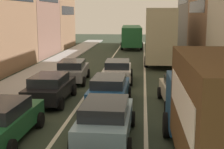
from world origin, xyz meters
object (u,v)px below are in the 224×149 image
object	(u,v)px
removalist_box_truck	(221,111)
bus_far_queue_secondary	(132,35)
wagon_left_lane_second	(2,120)
sedan_right_lane_behind_truck	(182,91)
sedan_centre_lane_second	(106,119)
coupe_centre_lane_fourth	(118,70)
sedan_left_lane_fourth	(72,70)
sedan_left_lane_third	(50,87)
hatchback_centre_lane_third	(109,89)
bus_mid_queue_primary	(161,33)

from	to	relation	value
removalist_box_truck	bus_far_queue_secondary	bearing A→B (deg)	5.74
wagon_left_lane_second	sedan_right_lane_behind_truck	world-z (taller)	same
sedan_centre_lane_second	coupe_centre_lane_fourth	world-z (taller)	same
removalist_box_truck	sedan_left_lane_fourth	world-z (taller)	removalist_box_truck
sedan_left_lane_third	sedan_right_lane_behind_truck	world-z (taller)	same
sedan_right_lane_behind_truck	bus_far_queue_secondary	world-z (taller)	bus_far_queue_secondary
hatchback_centre_lane_third	bus_far_queue_secondary	size ratio (longest dim) A/B	0.41
bus_mid_queue_primary	bus_far_queue_secondary	bearing A→B (deg)	16.37
sedan_centre_lane_second	hatchback_centre_lane_third	distance (m)	4.74
sedan_centre_lane_second	bus_far_queue_secondary	bearing A→B (deg)	1.25
removalist_box_truck	sedan_centre_lane_second	xyz separation A→B (m)	(-3.50, 2.54, -1.18)
coupe_centre_lane_fourth	sedan_left_lane_fourth	distance (m)	3.10
removalist_box_truck	bus_far_queue_secondary	distance (m)	36.27
hatchback_centre_lane_third	sedan_left_lane_fourth	bearing A→B (deg)	30.71
removalist_box_truck	bus_mid_queue_primary	xyz separation A→B (m)	(-0.46, 22.42, 0.86)
coupe_centre_lane_fourth	wagon_left_lane_second	bearing A→B (deg)	160.89
coupe_centre_lane_fourth	sedan_left_lane_third	bearing A→B (deg)	148.99
sedan_left_lane_fourth	bus_far_queue_secondary	world-z (taller)	bus_far_queue_secondary
wagon_left_lane_second	coupe_centre_lane_fourth	bearing A→B (deg)	-16.60
sedan_left_lane_fourth	wagon_left_lane_second	bearing A→B (deg)	174.65
wagon_left_lane_second	sedan_left_lane_third	distance (m)	5.39
sedan_left_lane_third	bus_mid_queue_primary	xyz separation A→B (m)	(6.53, 15.00, 2.03)
sedan_left_lane_third	bus_far_queue_secondary	bearing A→B (deg)	-6.22
coupe_centre_lane_fourth	sedan_right_lane_behind_truck	distance (m)	6.85
sedan_right_lane_behind_truck	hatchback_centre_lane_third	bearing A→B (deg)	86.14
hatchback_centre_lane_third	sedan_left_lane_third	distance (m)	3.15
hatchback_centre_lane_third	sedan_right_lane_behind_truck	size ratio (longest dim) A/B	0.98
bus_far_queue_secondary	hatchback_centre_lane_third	bearing A→B (deg)	177.39
removalist_box_truck	hatchback_centre_lane_third	world-z (taller)	removalist_box_truck
sedan_centre_lane_second	wagon_left_lane_second	bearing A→B (deg)	98.49
removalist_box_truck	sedan_left_lane_third	world-z (taller)	removalist_box_truck
sedan_left_lane_fourth	sedan_right_lane_behind_truck	distance (m)	8.67
wagon_left_lane_second	sedan_left_lane_third	xyz separation A→B (m)	(0.27, 5.39, 0.00)
sedan_centre_lane_second	hatchback_centre_lane_third	xyz separation A→B (m)	(-0.35, 4.73, 0.00)
sedan_centre_lane_second	sedan_right_lane_behind_truck	xyz separation A→B (m)	(3.32, 4.73, 0.00)
sedan_left_lane_fourth	sedan_left_lane_third	bearing A→B (deg)	175.89
wagon_left_lane_second	bus_mid_queue_primary	bearing A→B (deg)	-17.92
sedan_centre_lane_second	sedan_right_lane_behind_truck	size ratio (longest dim) A/B	0.98
sedan_right_lane_behind_truck	bus_far_queue_secondary	bearing A→B (deg)	3.23
sedan_centre_lane_second	sedan_left_lane_fourth	distance (m)	10.72
sedan_left_lane_fourth	bus_far_queue_secondary	distance (m)	23.62
sedan_centre_lane_second	sedan_right_lane_behind_truck	world-z (taller)	same
hatchback_centre_lane_third	coupe_centre_lane_fourth	bearing A→B (deg)	1.15
wagon_left_lane_second	sedan_centre_lane_second	bearing A→B (deg)	-81.78
sedan_left_lane_third	sedan_right_lane_behind_truck	xyz separation A→B (m)	(6.82, -0.15, 0.00)
sedan_right_lane_behind_truck	bus_far_queue_secondary	xyz separation A→B (m)	(-3.57, 28.80, 0.96)
hatchback_centre_lane_third	bus_mid_queue_primary	xyz separation A→B (m)	(3.39, 15.15, 2.03)
sedan_right_lane_behind_truck	removalist_box_truck	bearing A→B (deg)	177.55
hatchback_centre_lane_third	sedan_left_lane_third	size ratio (longest dim) A/B	1.00
hatchback_centre_lane_third	bus_far_queue_secondary	xyz separation A→B (m)	(0.10, 28.80, 0.96)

